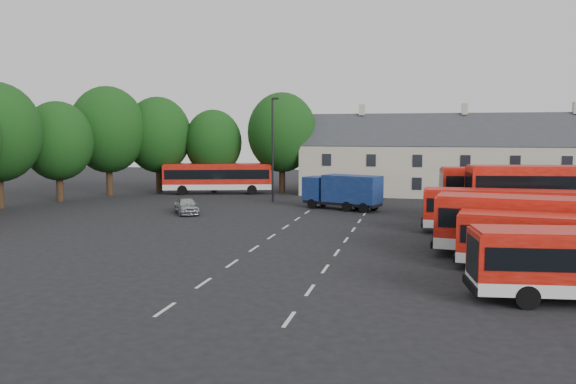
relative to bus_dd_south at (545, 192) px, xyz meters
name	(u,v)px	position (x,y,z in m)	size (l,w,h in m)	color
ground	(263,242)	(-18.47, -10.38, -2.57)	(140.00, 140.00, 0.00)	black
lane_markings	(308,238)	(-15.97, -8.38, -2.57)	(5.15, 33.80, 0.01)	beige
treeline	(122,135)	(-39.21, 8.99, 4.11)	(29.92, 32.59, 12.01)	black
terrace_houses	(463,161)	(-4.47, 19.62, 1.29)	(35.70, 7.13, 10.06)	beige
bus_row_b	(568,240)	(-1.84, -14.91, -0.83)	(10.49, 3.61, 2.91)	silver
bus_row_c	(554,224)	(-1.87, -11.98, -0.49)	(12.48, 4.24, 3.46)	silver
bus_row_d	(522,221)	(-2.94, -8.78, -0.91)	(9.99, 3.48, 2.77)	silver
bus_row_e	(506,208)	(-3.21, -4.08, -0.73)	(10.87, 2.54, 3.07)	silver
bus_dd_south	(545,192)	(0.00, 0.00, 0.00)	(11.28, 4.21, 4.52)	silver
bus_dd_north	(506,190)	(-2.23, 3.23, -0.21)	(10.30, 3.39, 4.15)	silver
bus_north	(218,176)	(-31.37, 16.03, -0.51)	(12.42, 6.03, 3.43)	silver
box_truck	(343,190)	(-15.68, 6.04, -0.81)	(7.49, 4.62, 3.13)	black
silver_car	(186,205)	(-28.33, 0.24, -1.85)	(1.71, 4.24, 1.45)	#B0B2B8
lamppost	(273,147)	(-23.31, 10.10, 2.96)	(0.72, 0.30, 10.36)	black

